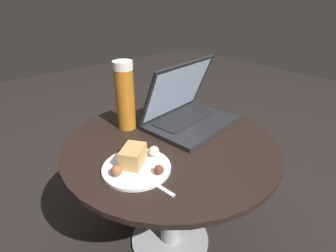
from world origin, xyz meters
The scene contains 6 objects.
ground_plane centered at (0.00, 0.00, 0.00)m, with size 6.00×6.00×0.00m, color black.
table centered at (0.00, 0.00, 0.39)m, with size 0.75×0.75×0.51m.
laptop centered at (0.14, 0.07, 0.56)m, with size 0.37×0.29×0.24m.
beer_glass centered at (-0.06, 0.19, 0.64)m, with size 0.07×0.07×0.26m.
snack_plate centered at (-0.18, -0.05, 0.53)m, with size 0.20×0.20×0.06m.
fork centered at (-0.19, -0.11, 0.51)m, with size 0.04×0.19×0.00m.
Camera 1 is at (-0.52, -0.60, 0.98)m, focal length 28.00 mm.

